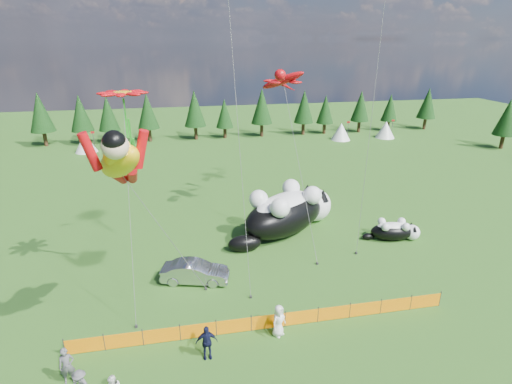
% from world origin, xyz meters
% --- Properties ---
extents(ground, '(160.00, 160.00, 0.00)m').
position_xyz_m(ground, '(0.00, 0.00, 0.00)').
color(ground, '#153A0A').
rests_on(ground, ground).
extents(safety_fence, '(22.06, 0.06, 1.10)m').
position_xyz_m(safety_fence, '(0.00, -3.00, 0.50)').
color(safety_fence, '#262626').
rests_on(safety_fence, ground).
extents(tree_line, '(90.00, 4.00, 8.00)m').
position_xyz_m(tree_line, '(0.00, 45.00, 4.00)').
color(tree_line, black).
rests_on(tree_line, ground).
extents(festival_tents, '(50.00, 3.20, 2.80)m').
position_xyz_m(festival_tents, '(11.00, 40.00, 1.40)').
color(festival_tents, white).
rests_on(festival_tents, ground).
extents(cat_large, '(10.22, 7.88, 4.11)m').
position_xyz_m(cat_large, '(4.45, 8.91, 1.95)').
color(cat_large, black).
rests_on(cat_large, ground).
extents(cat_small, '(4.79, 2.30, 1.74)m').
position_xyz_m(cat_small, '(12.77, 5.78, 0.83)').
color(cat_small, black).
rests_on(cat_small, ground).
extents(car, '(4.85, 2.67, 1.52)m').
position_xyz_m(car, '(-3.88, 2.67, 0.76)').
color(car, '#AFAFB4').
rests_on(car, ground).
extents(spectator_a, '(0.80, 0.61, 1.98)m').
position_xyz_m(spectator_a, '(-10.38, -4.86, 0.99)').
color(spectator_a, '#515055').
rests_on(spectator_a, ground).
extents(spectator_c, '(1.15, 0.59, 1.96)m').
position_xyz_m(spectator_c, '(-3.64, -4.54, 0.98)').
color(spectator_c, '#121533').
rests_on(spectator_c, ground).
extents(spectator_e, '(1.13, 1.06, 1.95)m').
position_xyz_m(spectator_e, '(0.45, -3.60, 0.97)').
color(spectator_e, white).
rests_on(spectator_e, ground).
extents(superhero_kite, '(6.90, 7.05, 13.09)m').
position_xyz_m(superhero_kite, '(-7.14, -2.42, 10.34)').
color(superhero_kite, yellow).
rests_on(superhero_kite, ground).
extents(gecko_kite, '(6.65, 13.96, 16.08)m').
position_xyz_m(gecko_kite, '(4.91, 13.71, 12.32)').
color(gecko_kite, '#BA090F').
rests_on(gecko_kite, ground).
extents(flower_kite, '(3.53, 7.04, 13.62)m').
position_xyz_m(flower_kite, '(-7.40, 3.76, 12.56)').
color(flower_kite, '#BA090F').
rests_on(flower_kite, ground).
extents(diamond_kite_a, '(1.07, 4.80, 19.74)m').
position_xyz_m(diamond_kite_a, '(-0.95, 4.20, 17.84)').
color(diamond_kite_a, blue).
rests_on(diamond_kite_a, ground).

